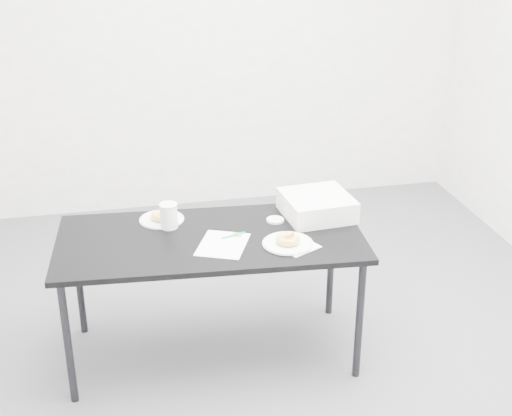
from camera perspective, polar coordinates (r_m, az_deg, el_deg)
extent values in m
plane|color=#535359|center=(3.84, -0.46, -11.33)|extent=(4.00, 4.00, 0.00)
cube|color=white|center=(5.18, -5.19, 14.29)|extent=(4.00, 0.02, 2.70)
cube|color=black|center=(3.49, -3.67, -2.50)|extent=(1.54, 0.81, 0.03)
cylinder|color=black|center=(3.44, -14.82, -10.41)|extent=(0.04, 0.04, 0.65)
cylinder|color=black|center=(3.93, -14.00, -5.58)|extent=(0.04, 0.04, 0.65)
cylinder|color=black|center=(3.52, 8.27, -8.86)|extent=(0.04, 0.04, 0.65)
cylinder|color=black|center=(4.01, 6.02, -4.35)|extent=(0.04, 0.04, 0.65)
cube|color=white|center=(3.41, -2.67, -2.93)|extent=(0.31, 0.34, 0.00)
cube|color=green|center=(3.49, -1.51, -2.14)|extent=(0.06, 0.06, 0.00)
cylinder|color=#0B8162|center=(3.48, -1.82, -2.19)|extent=(0.12, 0.05, 0.01)
cube|color=white|center=(3.39, 3.29, -3.03)|extent=(0.23, 0.23, 0.00)
cylinder|color=white|center=(3.40, 2.56, -2.85)|extent=(0.24, 0.24, 0.01)
torus|color=gold|center=(3.39, 2.57, -2.52)|extent=(0.15, 0.15, 0.04)
cylinder|color=white|center=(3.68, -7.55, -0.91)|extent=(0.23, 0.23, 0.01)
torus|color=gold|center=(3.67, -7.57, -0.62)|extent=(0.11, 0.11, 0.04)
cylinder|color=white|center=(3.57, -7.00, -0.62)|extent=(0.09, 0.09, 0.13)
cylinder|color=white|center=(3.64, 1.55, -0.97)|extent=(0.09, 0.09, 0.01)
cube|color=white|center=(3.69, 4.89, 0.20)|extent=(0.36, 0.36, 0.11)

